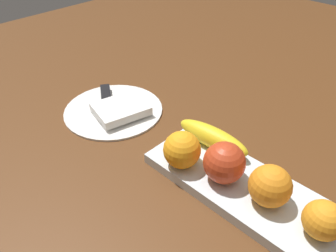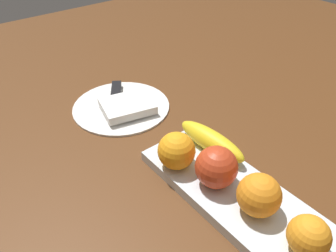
{
  "view_description": "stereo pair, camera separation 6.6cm",
  "coord_description": "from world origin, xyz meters",
  "views": [
    {
      "loc": [
        0.15,
        -0.39,
        0.45
      ],
      "look_at": [
        -0.21,
        -0.02,
        0.05
      ],
      "focal_mm": 34.81,
      "sensor_mm": 36.0,
      "label": 1
    },
    {
      "loc": [
        0.2,
        -0.35,
        0.45
      ],
      "look_at": [
        -0.21,
        -0.02,
        0.05
      ],
      "focal_mm": 34.81,
      "sensor_mm": 36.0,
      "label": 2
    }
  ],
  "objects": [
    {
      "name": "dinner_plate",
      "position": [
        -0.4,
        -0.02,
        0.0
      ],
      "size": [
        0.24,
        0.24,
        0.01
      ],
      "primitive_type": "cylinder",
      "color": "white",
      "rests_on": "ground_plane"
    },
    {
      "name": "knife",
      "position": [
        -0.44,
        -0.01,
        0.01
      ],
      "size": [
        0.16,
        0.12,
        0.01
      ],
      "rotation": [
        0.0,
        0.0,
        -0.59
      ],
      "color": "silver",
      "rests_on": "dinner_plate"
    },
    {
      "name": "orange_near_banana",
      "position": [
        -0.14,
        -0.06,
        0.06
      ],
      "size": [
        0.07,
        0.07,
        0.07
      ],
      "primitive_type": "sphere",
      "color": "orange",
      "rests_on": "fruit_tray"
    },
    {
      "name": "fruit_tray",
      "position": [
        -0.03,
        -0.02,
        0.01
      ],
      "size": [
        0.36,
        0.14,
        0.02
      ],
      "primitive_type": "cube",
      "color": "silver",
      "rests_on": "ground_plane"
    },
    {
      "name": "folded_napkin",
      "position": [
        -0.37,
        -0.02,
        0.02
      ],
      "size": [
        0.12,
        0.14,
        0.02
      ],
      "primitive_type": "cube",
      "rotation": [
        0.0,
        0.0,
        -0.24
      ],
      "color": "white",
      "rests_on": "dinner_plate"
    },
    {
      "name": "banana",
      "position": [
        -0.13,
        0.03,
        0.04
      ],
      "size": [
        0.16,
        0.05,
        0.04
      ],
      "primitive_type": "ellipsoid",
      "rotation": [
        0.0,
        0.0,
        3.21
      ],
      "color": "yellow",
      "rests_on": "fruit_tray"
    },
    {
      "name": "ground_plane",
      "position": [
        0.0,
        0.0,
        0.0
      ],
      "size": [
        2.4,
        2.4,
        0.0
      ],
      "primitive_type": "plane",
      "color": "#542F15"
    },
    {
      "name": "orange_near_apple",
      "position": [
        0.02,
        -0.02,
        0.06
      ],
      "size": [
        0.07,
        0.07,
        0.07
      ],
      "primitive_type": "sphere",
      "color": "orange",
      "rests_on": "fruit_tray"
    },
    {
      "name": "orange_center",
      "position": [
        0.11,
        -0.02,
        0.05
      ],
      "size": [
        0.06,
        0.06,
        0.06
      ],
      "primitive_type": "sphere",
      "color": "orange",
      "rests_on": "fruit_tray"
    },
    {
      "name": "apple",
      "position": [
        -0.06,
        -0.03,
        0.06
      ],
      "size": [
        0.07,
        0.07,
        0.07
      ],
      "primitive_type": "sphere",
      "color": "#BE3A1C",
      "rests_on": "fruit_tray"
    }
  ]
}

